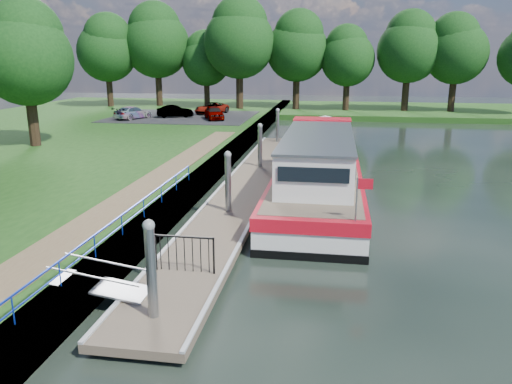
% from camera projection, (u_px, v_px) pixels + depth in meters
% --- Properties ---
extents(ground, '(160.00, 160.00, 0.00)m').
position_uv_depth(ground, '(161.00, 320.00, 13.09)').
color(ground, black).
rests_on(ground, ground).
extents(bank_edge, '(1.10, 90.00, 0.78)m').
position_uv_depth(bank_edge, '(208.00, 174.00, 27.67)').
color(bank_edge, '#473D2D').
rests_on(bank_edge, ground).
extents(far_bank, '(60.00, 18.00, 0.60)m').
position_uv_depth(far_bank, '(399.00, 111.00, 60.78)').
color(far_bank, '#183F12').
rests_on(far_bank, ground).
extents(footpath, '(1.60, 40.00, 0.05)m').
position_uv_depth(footpath, '(125.00, 200.00, 21.16)').
color(footpath, brown).
rests_on(footpath, riverbank).
extents(carpark, '(14.00, 12.00, 0.06)m').
position_uv_depth(carpark, '(183.00, 117.00, 50.75)').
color(carpark, black).
rests_on(carpark, riverbank).
extents(blue_fence, '(0.04, 18.04, 0.72)m').
position_uv_depth(blue_fence, '(109.00, 230.00, 16.02)').
color(blue_fence, '#0C2DBF').
rests_on(blue_fence, riverbank).
extents(pontoon, '(2.50, 30.00, 0.56)m').
position_uv_depth(pontoon, '(247.00, 189.00, 25.43)').
color(pontoon, brown).
rests_on(pontoon, ground).
extents(mooring_piles, '(0.30, 27.30, 3.55)m').
position_uv_depth(mooring_piles, '(247.00, 168.00, 25.14)').
color(mooring_piles, gray).
rests_on(mooring_piles, ground).
extents(gangway, '(2.58, 1.00, 0.92)m').
position_uv_depth(gangway, '(102.00, 285.00, 13.68)').
color(gangway, '#A5A8AD').
rests_on(gangway, ground).
extents(gate_panel, '(1.85, 0.05, 1.15)m').
position_uv_depth(gate_panel, '(184.00, 249.00, 14.88)').
color(gate_panel, black).
rests_on(gate_panel, ground).
extents(barge, '(4.36, 21.15, 4.78)m').
position_uv_depth(barge, '(320.00, 166.00, 26.49)').
color(barge, black).
rests_on(barge, ground).
extents(horizon_trees, '(54.38, 10.03, 12.87)m').
position_uv_depth(horizon_trees, '(286.00, 45.00, 57.65)').
color(horizon_trees, '#332316').
rests_on(horizon_trees, ground).
extents(bank_tree_a, '(6.12, 6.12, 9.72)m').
position_uv_depth(bank_tree_a, '(26.00, 51.00, 32.79)').
color(bank_tree_a, '#332316').
rests_on(bank_tree_a, riverbank).
extents(car_a, '(2.86, 4.07, 1.29)m').
position_uv_depth(car_a, '(214.00, 113.00, 48.00)').
color(car_a, '#999999').
rests_on(car_a, carpark).
extents(car_b, '(3.82, 2.45, 1.19)m').
position_uv_depth(car_b, '(175.00, 111.00, 49.75)').
color(car_b, '#999999').
rests_on(car_b, carpark).
extents(car_c, '(3.11, 4.49, 1.21)m').
position_uv_depth(car_c, '(133.00, 113.00, 48.51)').
color(car_c, '#999999').
rests_on(car_c, carpark).
extents(car_d, '(3.43, 4.65, 1.17)m').
position_uv_depth(car_d, '(212.00, 108.00, 52.83)').
color(car_d, '#999999').
rests_on(car_d, carpark).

